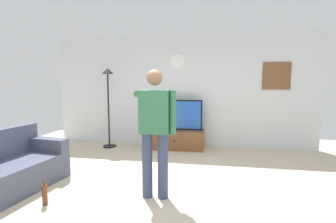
# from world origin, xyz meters

# --- Properties ---
(ground_plane) EXTENTS (8.40, 8.40, 0.00)m
(ground_plane) POSITION_xyz_m (0.00, 0.00, 0.00)
(ground_plane) COLOR beige
(back_wall) EXTENTS (6.40, 0.10, 2.70)m
(back_wall) POSITION_xyz_m (0.00, 2.95, 1.35)
(back_wall) COLOR silver
(back_wall) RESTS_ON ground_plane
(tv_stand) EXTENTS (1.31, 0.56, 0.45)m
(tv_stand) POSITION_xyz_m (-0.08, 2.60, 0.23)
(tv_stand) COLOR brown
(tv_stand) RESTS_ON ground_plane
(television) EXTENTS (1.23, 0.07, 0.71)m
(television) POSITION_xyz_m (-0.08, 2.65, 0.81)
(television) COLOR black
(television) RESTS_ON tv_stand
(wall_clock) EXTENTS (0.34, 0.03, 0.34)m
(wall_clock) POSITION_xyz_m (-0.08, 2.89, 2.08)
(wall_clock) COLOR white
(framed_picture) EXTENTS (0.62, 0.04, 0.62)m
(framed_picture) POSITION_xyz_m (2.20, 2.90, 1.72)
(framed_picture) COLOR brown
(floor_lamp) EXTENTS (0.32, 0.32, 1.92)m
(floor_lamp) POSITION_xyz_m (-1.71, 2.46, 1.37)
(floor_lamp) COLOR black
(floor_lamp) RESTS_ON ground_plane
(person_standing_nearer_lamp) EXTENTS (0.58, 0.78, 1.74)m
(person_standing_nearer_lamp) POSITION_xyz_m (0.01, -0.01, 0.99)
(person_standing_nearer_lamp) COLOR #384266
(person_standing_nearer_lamp) RESTS_ON ground_plane
(side_couch) EXTENTS (1.04, 1.78, 0.87)m
(side_couch) POSITION_xyz_m (-2.18, -0.24, 0.32)
(side_couch) COLOR #474C60
(side_couch) RESTS_ON ground_plane
(beverage_bottle) EXTENTS (0.07, 0.07, 0.34)m
(beverage_bottle) POSITION_xyz_m (-1.34, -0.49, 0.14)
(beverage_bottle) COLOR #592D19
(beverage_bottle) RESTS_ON ground_plane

